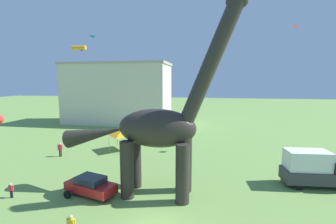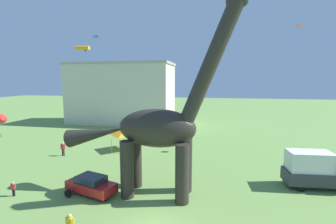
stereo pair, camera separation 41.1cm
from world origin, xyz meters
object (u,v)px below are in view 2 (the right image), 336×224
(parked_sedan_left, at_px, (91,185))
(parked_box_truck, at_px, (317,169))
(festival_canopy_tent, at_px, (125,132))
(person_strolling_adult, at_px, (13,187))
(kite_near_high, at_px, (96,37))
(person_photographer, at_px, (63,148))
(kite_far_right, at_px, (83,48))
(person_near_flyer, at_px, (70,223))
(dinosaur_sculpture, at_px, (156,128))
(kite_high_right, at_px, (299,26))

(parked_sedan_left, xyz_separation_m, parked_box_truck, (18.74, 5.15, 0.84))
(parked_box_truck, xyz_separation_m, festival_canopy_tent, (-20.80, 7.26, 0.90))
(person_strolling_adult, xyz_separation_m, kite_near_high, (-2.01, 18.18, 15.17))
(person_photographer, xyz_separation_m, kite_far_right, (-3.28, 11.09, 13.65))
(person_near_flyer, relative_size, kite_far_right, 0.63)
(festival_canopy_tent, bearing_deg, dinosaur_sculpture, -56.93)
(festival_canopy_tent, bearing_deg, kite_far_right, 144.24)
(festival_canopy_tent, relative_size, kite_high_right, 3.67)
(parked_sedan_left, distance_m, person_photographer, 12.12)
(kite_high_right, bearing_deg, parked_box_truck, -96.02)
(dinosaur_sculpture, distance_m, person_strolling_adult, 12.56)
(person_photographer, bearing_deg, festival_canopy_tent, 157.17)
(parked_sedan_left, xyz_separation_m, person_strolling_adult, (-5.99, -1.63, -0.07))
(person_strolling_adult, relative_size, person_photographer, 0.70)
(parked_box_truck, bearing_deg, person_strolling_adult, -169.77)
(kite_high_right, bearing_deg, person_near_flyer, -129.47)
(parked_box_truck, bearing_deg, dinosaur_sculpture, -168.59)
(dinosaur_sculpture, distance_m, person_near_flyer, 8.72)
(kite_near_high, distance_m, kite_high_right, 28.00)
(person_near_flyer, relative_size, kite_near_high, 1.35)
(person_strolling_adult, height_order, kite_far_right, kite_far_right)
(person_photographer, height_order, kite_near_high, kite_near_high)
(person_strolling_adult, height_order, person_near_flyer, person_near_flyer)
(parked_box_truck, bearing_deg, kite_high_right, 78.88)
(dinosaur_sculpture, height_order, person_strolling_adult, dinosaur_sculpture)
(parked_box_truck, bearing_deg, person_photographer, 168.04)
(dinosaur_sculpture, relative_size, kite_high_right, 17.90)
(person_strolling_adult, xyz_separation_m, person_photographer, (-2.70, 10.08, 0.32))
(dinosaur_sculpture, distance_m, kite_high_right, 24.09)
(parked_box_truck, bearing_deg, kite_far_right, 149.78)
(person_photographer, bearing_deg, kite_far_right, -127.26)
(parked_box_truck, bearing_deg, festival_canopy_tent, 155.66)
(person_strolling_adult, distance_m, kite_high_right, 35.51)
(person_photographer, bearing_deg, parked_sedan_left, 82.11)
(kite_high_right, bearing_deg, kite_far_right, 175.39)
(person_near_flyer, distance_m, kite_far_right, 31.49)
(dinosaur_sculpture, xyz_separation_m, parked_sedan_left, (-5.26, -1.15, -4.75))
(person_near_flyer, xyz_separation_m, kite_high_right, (18.33, 22.25, 15.29))
(festival_canopy_tent, xyz_separation_m, kite_high_right, (22.05, 4.56, 13.67))
(kite_high_right, bearing_deg, person_strolling_adult, -144.40)
(kite_near_high, bearing_deg, dinosaur_sculpture, -49.24)
(person_strolling_adult, xyz_separation_m, festival_canopy_tent, (3.93, 14.04, 1.81))
(dinosaur_sculpture, relative_size, person_photographer, 8.84)
(person_near_flyer, xyz_separation_m, kite_far_right, (-13.62, 24.83, 13.77))
(parked_sedan_left, xyz_separation_m, kite_far_right, (-11.97, 19.54, 13.89))
(person_near_flyer, xyz_separation_m, kite_near_high, (-9.67, 21.84, 14.98))
(kite_far_right, bearing_deg, kite_near_high, -37.06)
(person_strolling_adult, height_order, festival_canopy_tent, festival_canopy_tent)
(dinosaur_sculpture, relative_size, kite_near_high, 13.57)
(kite_far_right, bearing_deg, parked_box_truck, -25.11)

